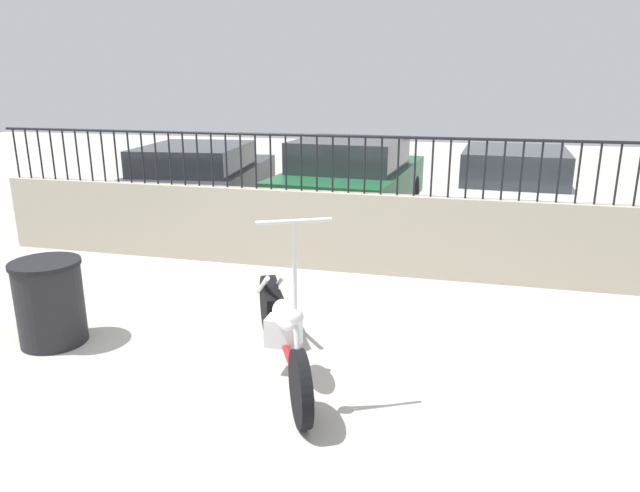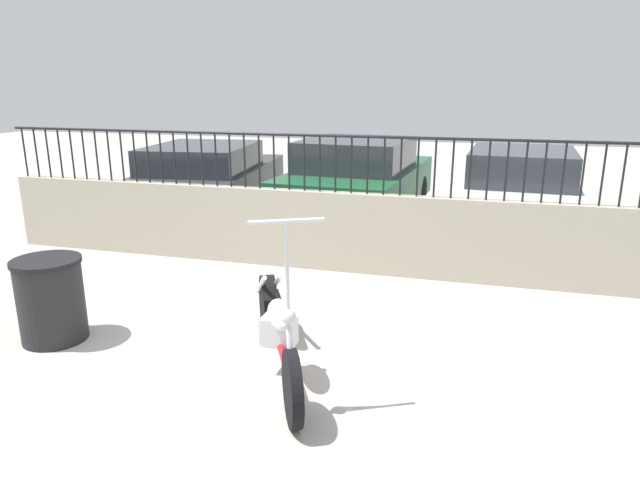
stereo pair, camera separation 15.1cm
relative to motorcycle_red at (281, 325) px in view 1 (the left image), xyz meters
name	(u,v)px [view 1 (the left image)]	position (x,y,z in m)	size (l,w,h in m)	color
ground_plane	(210,383)	(-0.47, -0.43, -0.37)	(40.00, 40.00, 0.00)	#ADA89E
low_wall	(309,230)	(-0.47, 2.65, 0.14)	(8.89, 0.18, 1.02)	#B2A893
fence_railing	(309,152)	(-0.47, 2.65, 1.14)	(8.89, 0.04, 0.71)	black
motorcycle_red	(281,325)	(0.00, 0.00, 0.00)	(1.12, 2.05, 1.47)	black
trash_bin	(50,302)	(-2.20, -0.09, 0.03)	(0.62, 0.62, 0.79)	black
car_dark_grey	(199,179)	(-3.25, 5.22, 0.29)	(2.39, 4.63, 1.27)	black
car_green	(352,180)	(-0.46, 5.41, 0.35)	(2.16, 4.10, 1.43)	black
car_white	(512,188)	(2.21, 5.62, 0.29)	(2.01, 4.26, 1.31)	black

